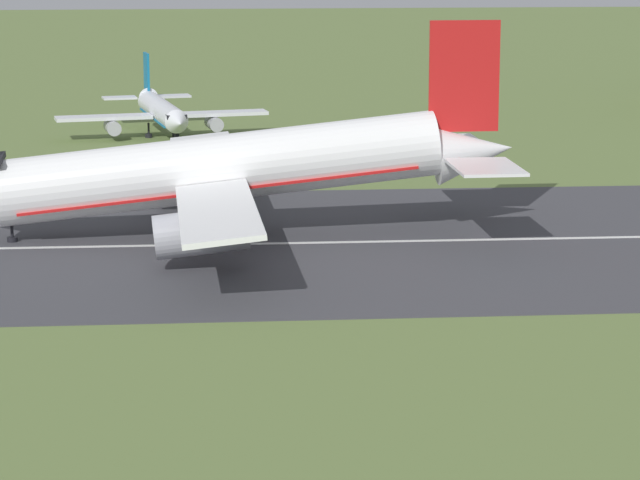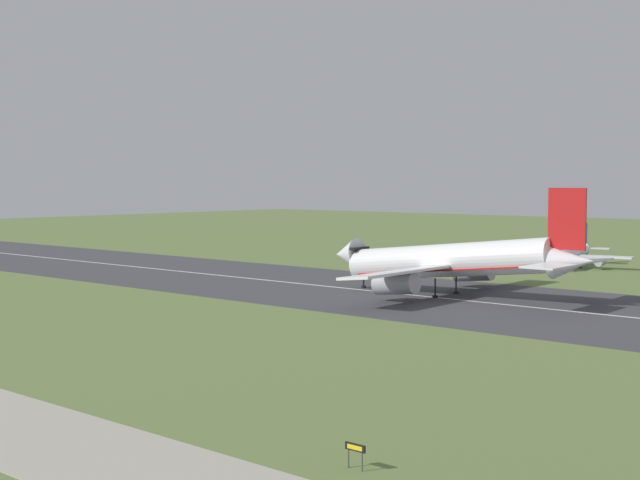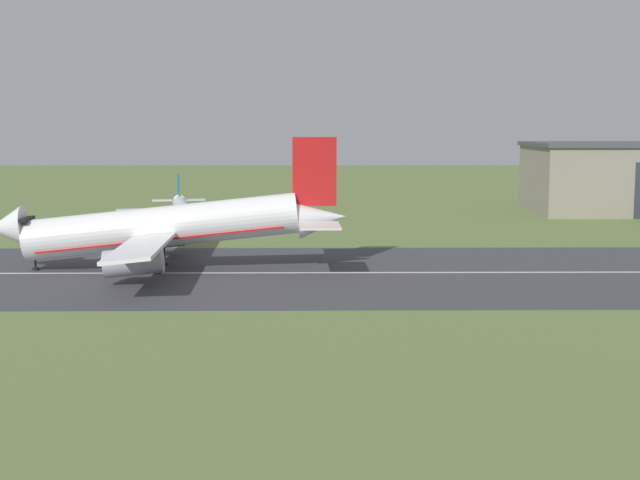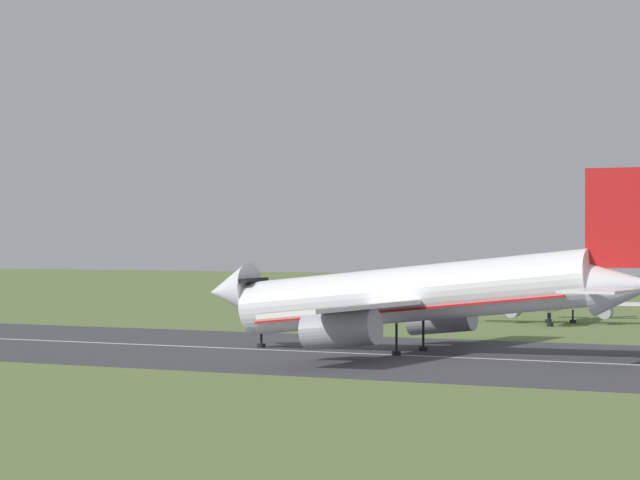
{
  "view_description": "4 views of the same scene",
  "coord_description": "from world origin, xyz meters",
  "views": [
    {
      "loc": [
        -35.75,
        -10.73,
        25.33
      ],
      "look_at": [
        -29.43,
        64.63,
        9.0
      ],
      "focal_mm": 85.0,
      "sensor_mm": 36.0,
      "label": 1
    },
    {
      "loc": [
        42.22,
        -10.12,
        18.06
      ],
      "look_at": [
        -26.81,
        69.22,
        11.08
      ],
      "focal_mm": 50.0,
      "sensor_mm": 36.0,
      "label": 2
    },
    {
      "loc": [
        -14.96,
        -6.26,
        18.67
      ],
      "look_at": [
        -14.05,
        66.57,
        9.22
      ],
      "focal_mm": 50.0,
      "sensor_mm": 36.0,
      "label": 3
    },
    {
      "loc": [
        27.05,
        -21.12,
        10.81
      ],
      "look_at": [
        -20.12,
        64.67,
        10.74
      ],
      "focal_mm": 85.0,
      "sensor_mm": 36.0,
      "label": 4
    }
  ],
  "objects": [
    {
      "name": "ground_plane",
      "position": [
        0.0,
        52.44,
        0.0
      ],
      "size": [
        706.07,
        706.07,
        0.0
      ],
      "primitive_type": "plane",
      "color": "olive"
    },
    {
      "name": "airplane_landing",
      "position": [
        -33.51,
        107.76,
        5.45
      ],
      "size": [
        46.49,
        47.57,
        17.1
      ],
      "color": "white",
      "rests_on": "ground_plane"
    },
    {
      "name": "airplane_parked_centre",
      "position": [
        -39.48,
        164.21,
        2.94
      ],
      "size": [
        24.61,
        24.72,
        8.84
      ],
      "color": "silver",
      "rests_on": "ground_plane"
    },
    {
      "name": "runway_strip",
      "position": [
        0.0,
        104.89,
        0.03
      ],
      "size": [
        466.07,
        45.82,
        0.06
      ],
      "primitive_type": "cube",
      "color": "#3D3D42",
      "rests_on": "ground_plane"
    },
    {
      "name": "runway_centreline",
      "position": [
        0.0,
        104.89,
        0.07
      ],
      "size": [
        419.46,
        0.7,
        0.01
      ],
      "primitive_type": "cube",
      "color": "silver",
      "rests_on": "runway_strip"
    }
  ]
}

